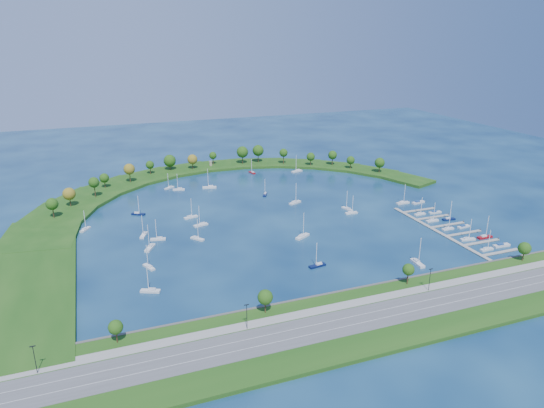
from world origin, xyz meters
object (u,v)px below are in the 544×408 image
object	(u,v)px
moored_boat_6	(149,266)
moored_boat_19	(85,229)
docked_boat_6	(432,220)
moored_boat_20	(297,171)
moored_boat_15	(302,236)
docked_boat_9	(435,212)
moored_boat_2	(191,217)
docked_boat_3	(485,236)
harbor_tower	(211,163)
moored_boat_7	(201,224)
moored_boat_21	(417,262)
moored_boat_16	(197,238)
moored_boat_8	(295,202)
docked_boat_0	(487,249)
moored_boat_14	(169,187)
moored_boat_3	(138,213)
docked_boat_4	(448,228)
moored_boat_0	(210,187)
docked_boat_2	(468,239)
moored_boat_17	(158,238)
moored_boat_11	(252,172)
docked_boat_7	(449,219)
docked_boat_10	(403,202)
moored_boat_12	(351,212)
dock_system	(449,230)
moored_boat_10	(179,189)
docked_boat_8	(420,214)
moored_boat_4	(347,208)
docked_boat_11	(418,202)
docked_boat_1	(501,245)
moored_boat_1	(150,290)
moored_boat_9	(150,247)

from	to	relation	value
moored_boat_6	moored_boat_19	bearing A→B (deg)	1.68
docked_boat_6	moored_boat_20	bearing A→B (deg)	104.42
moored_boat_15	docked_boat_9	distance (m)	91.24
moored_boat_2	docked_boat_3	world-z (taller)	docked_boat_3
harbor_tower	moored_boat_19	world-z (taller)	moored_boat_19
moored_boat_7	moored_boat_21	bearing A→B (deg)	122.70
moored_boat_6	moored_boat_16	world-z (taller)	moored_boat_16
moored_boat_8	docked_boat_0	xyz separation A→B (m)	(62.27, -100.57, -0.07)
moored_boat_14	docked_boat_0	world-z (taller)	moored_boat_14
moored_boat_3	moored_boat_19	xyz separation A→B (m)	(-30.32, -14.86, -0.02)
harbor_tower	docked_boat_4	distance (m)	198.54
moored_boat_0	docked_boat_2	bearing A→B (deg)	140.88
moored_boat_15	moored_boat_17	world-z (taller)	moored_boat_15
docked_boat_3	docked_boat_4	xyz separation A→B (m)	(-10.47, 16.65, -0.06)
moored_boat_11	docked_boat_7	world-z (taller)	docked_boat_7
docked_boat_9	docked_boat_10	bearing A→B (deg)	113.17
moored_boat_11	moored_boat_17	size ratio (longest dim) A/B	0.94
docked_boat_10	moored_boat_16	bearing A→B (deg)	-177.44
docked_boat_3	docked_boat_9	size ratio (longest dim) A/B	1.57
moored_boat_16	moored_boat_20	bearing A→B (deg)	97.29
moored_boat_12	moored_boat_6	bearing A→B (deg)	-165.10
dock_system	docked_boat_7	xyz separation A→B (m)	(10.73, 13.32, 0.54)
moored_boat_8	moored_boat_12	world-z (taller)	moored_boat_8
moored_boat_20	moored_boat_3	bearing A→B (deg)	8.02
moored_boat_15	docked_boat_7	xyz separation A→B (m)	(91.07, -6.35, -0.08)
moored_boat_19	moored_boat_20	world-z (taller)	moored_boat_20
moored_boat_2	moored_boat_12	xyz separation A→B (m)	(92.87, -26.98, -0.02)
moored_boat_10	docked_boat_4	size ratio (longest dim) A/B	1.12
moored_boat_0	docked_boat_8	bearing A→B (deg)	150.82
moored_boat_10	moored_boat_17	distance (m)	87.48
moored_boat_20	moored_boat_11	bearing A→B (deg)	-30.01
moored_boat_4	docked_boat_4	size ratio (longest dim) A/B	1.13
moored_boat_20	docked_boat_2	distance (m)	159.37
docked_boat_10	docked_boat_11	size ratio (longest dim) A/B	1.39
docked_boat_7	docked_boat_11	bearing A→B (deg)	91.77
moored_boat_11	docked_boat_8	bearing A→B (deg)	-164.80
moored_boat_15	docked_boat_9	world-z (taller)	moored_boat_15
moored_boat_8	docked_boat_11	distance (m)	79.54
moored_boat_10	docked_boat_9	distance (m)	170.78
moored_boat_8	docked_boat_1	distance (m)	123.25
harbor_tower	moored_boat_7	world-z (taller)	moored_boat_7
docked_boat_0	docked_boat_10	bearing A→B (deg)	86.92
moored_boat_3	moored_boat_21	xyz separation A→B (m)	(116.71, -115.55, 0.05)
moored_boat_21	docked_boat_4	world-z (taller)	moored_boat_21
dock_system	moored_boat_16	world-z (taller)	moored_boat_16
moored_boat_8	moored_boat_4	bearing A→B (deg)	-65.97
moored_boat_0	moored_boat_1	world-z (taller)	moored_boat_0
moored_boat_3	docked_boat_1	world-z (taller)	moored_boat_3
moored_boat_6	moored_boat_9	size ratio (longest dim) A/B	0.86
moored_boat_3	moored_boat_21	world-z (taller)	moored_boat_21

